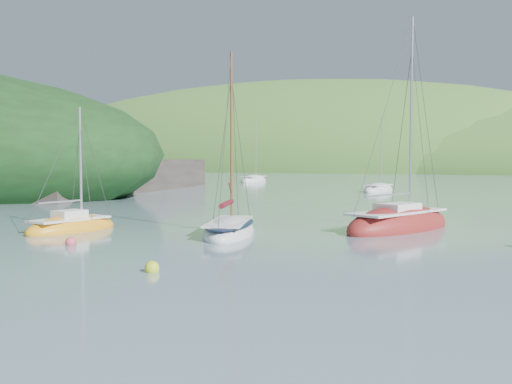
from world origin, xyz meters
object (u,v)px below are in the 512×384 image
at_px(distant_sloop_a, 378,190).
at_px(sloop_red, 399,225).
at_px(distant_sloop_c, 254,181).
at_px(daysailer_white, 229,230).
at_px(sailboat_yellow, 72,228).

bearing_deg(distant_sloop_a, sloop_red, -66.52).
xyz_separation_m(sloop_red, distant_sloop_a, (-8.56, 32.60, -0.06)).
xyz_separation_m(distant_sloop_a, distant_sloop_c, (-23.09, 16.89, 0.02)).
bearing_deg(distant_sloop_c, daysailer_white, -67.09).
bearing_deg(sailboat_yellow, distant_sloop_c, 115.98).
height_order(daysailer_white, sloop_red, sloop_red).
height_order(sailboat_yellow, distant_sloop_c, distant_sloop_c).
relative_size(daysailer_white, sloop_red, 0.80).
distance_m(sloop_red, distant_sloop_a, 33.71).
height_order(sailboat_yellow, distant_sloop_a, distant_sloop_a).
distance_m(sloop_red, sailboat_yellow, 16.76).
relative_size(daysailer_white, distant_sloop_c, 0.91).
relative_size(sloop_red, distant_sloop_a, 1.32).
height_order(daysailer_white, sailboat_yellow, daysailer_white).
bearing_deg(daysailer_white, distant_sloop_a, 73.84).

